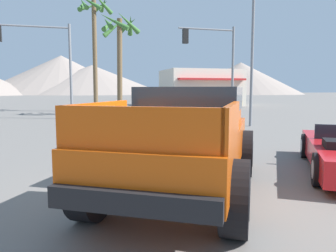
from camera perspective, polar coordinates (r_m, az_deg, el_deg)
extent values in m
plane|color=slate|center=(5.84, 1.03, -11.83)|extent=(320.00, 320.00, 0.00)
cube|color=#CC4C0C|center=(5.69, 2.65, -3.41)|extent=(4.06, 5.08, 0.62)
cube|color=#CC4C0C|center=(6.55, 4.49, 3.68)|extent=(2.58, 2.70, 0.70)
cube|color=#1E2833|center=(6.55, 4.49, 4.79)|extent=(2.64, 2.76, 0.45)
cube|color=#CC4C0C|center=(4.68, -12.01, 1.12)|extent=(1.03, 1.69, 0.48)
cube|color=#CC4C0C|center=(4.17, 11.06, 0.52)|extent=(1.03, 1.69, 0.48)
cube|color=#CC4C0C|center=(3.48, -5.36, -0.55)|extent=(1.63, 1.00, 0.48)
cube|color=black|center=(8.09, 6.38, -1.89)|extent=(1.70, 1.09, 0.24)
cube|color=black|center=(3.48, -6.33, -13.13)|extent=(1.70, 1.09, 0.24)
cylinder|color=black|center=(7.42, -2.40, -4.02)|extent=(0.78, 1.01, 0.98)
cylinder|color=#232326|center=(7.42, -2.40, -4.02)|extent=(0.58, 0.64, 0.54)
cylinder|color=black|center=(7.09, 13.14, -4.67)|extent=(0.78, 1.01, 0.98)
cylinder|color=#232326|center=(7.09, 13.14, -4.67)|extent=(0.58, 0.64, 0.54)
cylinder|color=black|center=(4.76, -13.34, -10.13)|extent=(0.78, 1.01, 0.98)
cylinder|color=#232326|center=(4.76, -13.34, -10.13)|extent=(0.58, 0.64, 0.54)
cylinder|color=black|center=(4.22, 11.66, -12.22)|extent=(0.78, 1.01, 0.98)
cylinder|color=#232326|center=(4.22, 11.66, -12.22)|extent=(0.58, 0.64, 0.54)
cylinder|color=black|center=(9.52, 22.87, -3.21)|extent=(0.54, 0.66, 0.64)
cylinder|color=#9E9EA3|center=(9.52, 22.87, -3.21)|extent=(0.39, 0.42, 0.35)
cylinder|color=black|center=(6.83, 24.80, -6.94)|extent=(0.54, 0.66, 0.64)
cylinder|color=#9E9EA3|center=(6.83, 24.80, -6.94)|extent=(0.39, 0.42, 0.35)
cube|color=tan|center=(33.48, 8.87, 3.96)|extent=(3.98, 4.59, 0.55)
cube|color=tan|center=(33.41, 9.05, 4.78)|extent=(2.33, 2.40, 0.41)
cube|color=#1E2833|center=(33.41, 9.05, 4.86)|extent=(2.38, 2.45, 0.25)
cylinder|color=black|center=(33.49, 6.12, 3.77)|extent=(0.55, 0.64, 0.63)
cylinder|color=#9E9EA3|center=(33.49, 6.12, 3.77)|extent=(0.39, 0.42, 0.35)
cylinder|color=black|center=(34.92, 7.66, 3.85)|extent=(0.55, 0.64, 0.63)
cylinder|color=#9E9EA3|center=(34.92, 7.66, 3.85)|extent=(0.39, 0.42, 0.35)
cylinder|color=black|center=(32.08, 10.19, 3.59)|extent=(0.55, 0.64, 0.63)
cylinder|color=#9E9EA3|center=(32.08, 10.19, 3.59)|extent=(0.39, 0.42, 0.35)
cylinder|color=black|center=(33.57, 11.61, 3.68)|extent=(0.55, 0.64, 0.63)
cylinder|color=#9E9EA3|center=(33.57, 11.61, 3.68)|extent=(0.39, 0.42, 0.35)
cylinder|color=slate|center=(22.44, 11.20, 9.16)|extent=(0.16, 0.16, 5.91)
cylinder|color=slate|center=(21.98, 6.76, 16.40)|extent=(3.78, 0.11, 0.11)
cube|color=black|center=(21.41, 3.05, 15.35)|extent=(0.34, 0.26, 0.90)
sphere|color=red|center=(21.59, 2.92, 16.00)|extent=(0.20, 0.20, 0.20)
sphere|color=orange|center=(21.55, 2.92, 15.29)|extent=(0.20, 0.20, 0.20)
sphere|color=green|center=(21.51, 2.91, 14.58)|extent=(0.20, 0.20, 0.20)
cylinder|color=slate|center=(21.26, -16.58, 9.00)|extent=(0.16, 0.16, 5.78)
cylinder|color=slate|center=(21.72, -22.98, 15.72)|extent=(4.50, 0.11, 0.11)
cylinder|color=slate|center=(16.91, 14.48, 12.82)|extent=(0.14, 0.14, 7.56)
cylinder|color=brown|center=(23.37, -8.41, 9.96)|extent=(0.36, 1.04, 6.62)
cone|color=#386B2D|center=(24.10, -6.56, 17.06)|extent=(0.52, 1.56, 1.32)
cone|color=#386B2D|center=(24.77, -7.17, 16.86)|extent=(1.45, 1.55, 1.22)
cone|color=#386B2D|center=(24.94, -9.44, 16.53)|extent=(1.71, 0.76, 1.50)
cone|color=#386B2D|center=(24.47, -10.31, 16.95)|extent=(1.17, 1.43, 1.17)
cone|color=#386B2D|center=(23.82, -10.48, 17.29)|extent=(0.73, 1.58, 1.11)
cone|color=#386B2D|center=(23.08, -9.34, 17.56)|extent=(2.03, 1.08, 1.30)
cone|color=#386B2D|center=(23.31, -6.90, 17.44)|extent=(1.85, 1.40, 1.35)
cylinder|color=brown|center=(27.94, -12.61, 11.61)|extent=(0.36, 0.80, 8.89)
cone|color=#386B2D|center=(29.04, -11.19, 20.00)|extent=(0.60, 1.67, 0.95)
cone|color=#386B2D|center=(29.51, -11.75, 19.67)|extent=(1.49, 1.37, 1.11)
cone|color=#386B2D|center=(29.78, -13.54, 19.55)|extent=(2.02, 0.94, 1.05)
cone|color=#386B2D|center=(29.03, -14.76, 19.66)|extent=(0.78, 1.78, 1.36)
cone|color=#386B2D|center=(28.56, -14.46, 19.96)|extent=(0.84, 1.57, 1.24)
cone|color=#386B2D|center=(27.90, -13.42, 20.28)|extent=(1.92, 0.92, 1.34)
cone|color=#386B2D|center=(28.08, -11.29, 20.18)|extent=(1.77, 1.55, 1.44)
cube|color=beige|center=(37.91, 5.65, 6.64)|extent=(8.24, 6.38, 4.02)
cube|color=red|center=(34.64, 7.77, 8.10)|extent=(7.41, 0.70, 0.20)
cone|color=gray|center=(131.15, -13.07, 7.87)|extent=(57.08, 57.08, 11.17)
cone|color=gray|center=(132.23, 12.51, 8.11)|extent=(47.39, 47.39, 12.30)
cone|color=gray|center=(139.54, -18.04, 8.47)|extent=(62.01, 62.01, 15.31)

